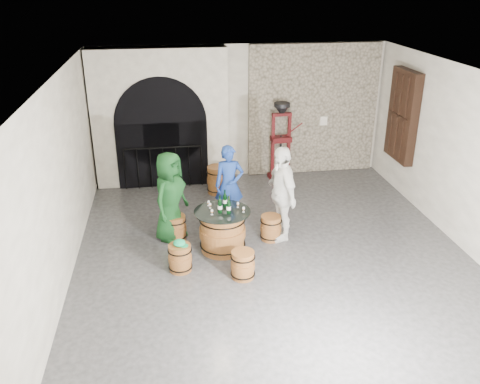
{
  "coord_description": "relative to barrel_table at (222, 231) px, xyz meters",
  "views": [
    {
      "loc": [
        -1.76,
        -7.87,
        4.69
      ],
      "look_at": [
        -0.53,
        0.45,
        1.05
      ],
      "focal_mm": 38.0,
      "sensor_mm": 36.0,
      "label": 1
    }
  ],
  "objects": [
    {
      "name": "barrel_stool_near_right",
      "position": [
        0.23,
        -0.97,
        -0.15
      ],
      "size": [
        0.41,
        0.41,
        0.48
      ],
      "color": "brown",
      "rests_on": "ground"
    },
    {
      "name": "barrel_stool_left",
      "position": [
        -0.83,
        0.54,
        -0.15
      ],
      "size": [
        0.41,
        0.41,
        0.48
      ],
      "color": "brown",
      "rests_on": "ground"
    },
    {
      "name": "person_blue",
      "position": [
        0.28,
        1.17,
        0.41
      ],
      "size": [
        0.6,
        0.4,
        1.6
      ],
      "primitive_type": "imported",
      "rotation": [
        0.0,
        0.0,
        -0.03
      ],
      "color": "navy",
      "rests_on": "ground"
    },
    {
      "name": "shuttered_window",
      "position": [
        4.26,
        2.15,
        1.41
      ],
      "size": [
        0.23,
        1.1,
        2.0
      ],
      "color": "black",
      "rests_on": "wall_right"
    },
    {
      "name": "wall_back",
      "position": [
        0.88,
        3.75,
        1.21
      ],
      "size": [
        8.0,
        0.0,
        8.0
      ],
      "primitive_type": "plane",
      "rotation": [
        1.57,
        0.0,
        0.0
      ],
      "color": "silver",
      "rests_on": "ground"
    },
    {
      "name": "wine_bottle_right",
      "position": [
        0.08,
        0.19,
        0.53
      ],
      "size": [
        0.08,
        0.08,
        0.32
      ],
      "color": "black",
      "rests_on": "barrel_table"
    },
    {
      "name": "barrel_stool_far",
      "position": [
        0.23,
        0.97,
        -0.15
      ],
      "size": [
        0.41,
        0.41,
        0.48
      ],
      "color": "brown",
      "rests_on": "ground"
    },
    {
      "name": "wall_left",
      "position": [
        -2.62,
        -0.25,
        1.21
      ],
      "size": [
        0.0,
        8.0,
        8.0
      ],
      "primitive_type": "plane",
      "rotation": [
        1.57,
        0.0,
        1.57
      ],
      "color": "silver",
      "rests_on": "ground"
    },
    {
      "name": "person_green",
      "position": [
        -0.91,
        0.59,
        0.48
      ],
      "size": [
        0.93,
        1.01,
        1.73
      ],
      "primitive_type": "imported",
      "rotation": [
        0.0,
        0.0,
        0.97
      ],
      "color": "#0F3916",
      "rests_on": "ground"
    },
    {
      "name": "tasting_glass_d",
      "position": [
        0.1,
        0.33,
        0.44
      ],
      "size": [
        0.05,
        0.05,
        0.1
      ],
      "primitive_type": null,
      "color": "#A65D20",
      "rests_on": "barrel_table"
    },
    {
      "name": "ground",
      "position": [
        0.88,
        -0.25,
        -0.39
      ],
      "size": [
        8.0,
        8.0,
        0.0
      ],
      "primitive_type": "plane",
      "color": "#2E2D30",
      "rests_on": "ground"
    },
    {
      "name": "wall_right",
      "position": [
        4.38,
        -0.25,
        1.21
      ],
      "size": [
        0.0,
        8.0,
        8.0
      ],
      "primitive_type": "plane",
      "rotation": [
        1.57,
        0.0,
        -1.57
      ],
      "color": "silver",
      "rests_on": "ground"
    },
    {
      "name": "stone_facing_panel",
      "position": [
        2.68,
        3.69,
        1.21
      ],
      "size": [
        3.2,
        0.12,
        3.18
      ],
      "primitive_type": "cube",
      "color": "#9E927E",
      "rests_on": "ground"
    },
    {
      "name": "control_box",
      "position": [
        2.93,
        3.61,
        0.96
      ],
      "size": [
        0.18,
        0.1,
        0.22
      ],
      "primitive_type": "cube",
      "color": "silver",
      "rests_on": "wall_back"
    },
    {
      "name": "wine_bottle_left",
      "position": [
        -0.04,
        -0.04,
        0.53
      ],
      "size": [
        0.08,
        0.08,
        0.32
      ],
      "color": "black",
      "rests_on": "barrel_table"
    },
    {
      "name": "tasting_glass_f",
      "position": [
        -0.2,
        0.16,
        0.44
      ],
      "size": [
        0.05,
        0.05,
        0.1
      ],
      "primitive_type": null,
      "color": "#A65D20",
      "rests_on": "barrel_table"
    },
    {
      "name": "tasting_glass_e",
      "position": [
        0.37,
        -0.1,
        0.44
      ],
      "size": [
        0.05,
        0.05,
        0.1
      ],
      "primitive_type": null,
      "color": "#A65D20",
      "rests_on": "barrel_table"
    },
    {
      "name": "barrel_stool_right",
      "position": [
        0.95,
        0.27,
        -0.15
      ],
      "size": [
        0.41,
        0.41,
        0.48
      ],
      "color": "brown",
      "rests_on": "ground"
    },
    {
      "name": "tasting_glass_b",
      "position": [
        0.3,
        0.12,
        0.44
      ],
      "size": [
        0.05,
        0.05,
        0.1
      ],
      "primitive_type": null,
      "color": "#A65D20",
      "rests_on": "barrel_table"
    },
    {
      "name": "barrel_stool_near_left",
      "position": [
        -0.8,
        -0.59,
        -0.15
      ],
      "size": [
        0.41,
        0.41,
        0.48
      ],
      "color": "brown",
      "rests_on": "ground"
    },
    {
      "name": "green_cap",
      "position": [
        -0.79,
        -0.59,
        0.14
      ],
      "size": [
        0.25,
        0.2,
        0.11
      ],
      "color": "#0D9658",
      "rests_on": "barrel_stool_near_left"
    },
    {
      "name": "corking_press",
      "position": [
        1.81,
        3.29,
        0.72
      ],
      "size": [
        0.79,
        0.46,
        1.9
      ],
      "rotation": [
        0.0,
        0.0,
        0.08
      ],
      "color": "#490C0E",
      "rests_on": "ground"
    },
    {
      "name": "wine_bottle_center",
      "position": [
        0.1,
        -0.1,
        0.53
      ],
      "size": [
        0.08,
        0.08,
        0.32
      ],
      "color": "black",
      "rests_on": "barrel_table"
    },
    {
      "name": "barrel_table",
      "position": [
        0.0,
        0.0,
        0.0
      ],
      "size": [
        1.02,
        1.02,
        0.79
      ],
      "color": "brown",
      "rests_on": "ground"
    },
    {
      "name": "person_white",
      "position": [
        1.15,
        0.32,
        0.53
      ],
      "size": [
        0.64,
        1.14,
        1.83
      ],
      "primitive_type": "imported",
      "rotation": [
        0.0,
        0.0,
        -1.39
      ],
      "color": "white",
      "rests_on": "ground"
    },
    {
      "name": "side_barrel",
      "position": [
        0.19,
        2.64,
        -0.07
      ],
      "size": [
        0.49,
        0.49,
        0.65
      ],
      "rotation": [
        0.0,
        0.0,
        -0.08
      ],
      "color": "brown",
      "rests_on": "ground"
    },
    {
      "name": "arched_opening",
      "position": [
        -1.02,
        3.48,
        1.19
      ],
      "size": [
        3.1,
        0.6,
        3.19
      ],
      "color": "silver",
      "rests_on": "ground"
    },
    {
      "name": "wall_front",
      "position": [
        0.88,
        -4.25,
        1.21
      ],
      "size": [
        8.0,
        0.0,
        8.0
      ],
      "primitive_type": "plane",
      "rotation": [
        -1.57,
        0.0,
        0.0
      ],
      "color": "silver",
      "rests_on": "ground"
    },
    {
      "name": "tasting_glass_a",
      "position": [
        -0.19,
        -0.12,
        0.44
      ],
      "size": [
        0.05,
        0.05,
        0.1
      ],
      "primitive_type": null,
      "color": "#A65D20",
      "rests_on": "barrel_table"
    },
    {
      "name": "ceiling",
      "position": [
        0.88,
        -0.25,
        2.81
      ],
      "size": [
        8.0,
        8.0,
        0.0
      ],
      "primitive_type": "plane",
      "rotation": [
        3.14,
        0.0,
        0.0
      ],
      "color": "beige",
      "rests_on": "wall_back"
    },
    {
      "name": "tasting_glass_c",
      "position": [
        -0.22,
        0.26,
        0.44
      ],
      "size": [
        0.05,
        0.05,
        0.1
      ],
      "primitive_type": null,
      "color": "#A65D20",
      "rests_on": "barrel_table"
    }
  ]
}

